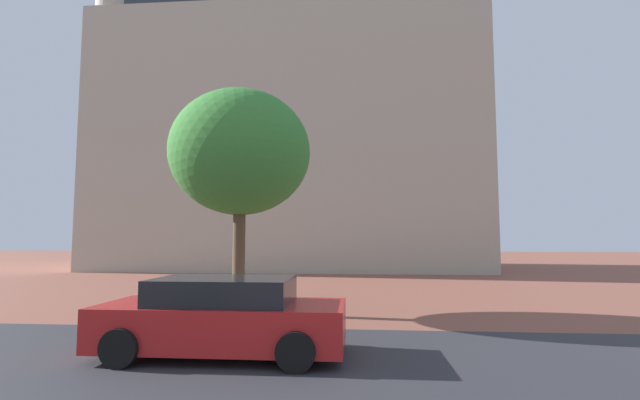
% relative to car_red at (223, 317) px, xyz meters
% --- Properties ---
extents(ground_plane, '(120.00, 120.00, 0.00)m').
position_rel_car_red_xyz_m(ground_plane, '(1.53, 1.02, -0.68)').
color(ground_plane, brown).
extents(street_asphalt_strip, '(120.00, 8.76, 0.00)m').
position_rel_car_red_xyz_m(street_asphalt_strip, '(1.53, -1.93, -0.67)').
color(street_asphalt_strip, '#2D2D33').
rests_on(street_asphalt_strip, ground_plane).
extents(landmark_building, '(25.70, 12.15, 31.93)m').
position_rel_car_red_xyz_m(landmark_building, '(-2.69, 23.72, 9.85)').
color(landmark_building, '#B2A893').
rests_on(landmark_building, ground_plane).
extents(car_red, '(4.39, 2.02, 1.39)m').
position_rel_car_red_xyz_m(car_red, '(0.00, 0.00, 0.00)').
color(car_red, red).
rests_on(car_red, ground_plane).
extents(tree_curb_far, '(4.02, 4.02, 6.38)m').
position_rel_car_red_xyz_m(tree_curb_far, '(-0.91, 4.36, 3.87)').
color(tree_curb_far, brown).
rests_on(tree_curb_far, ground_plane).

